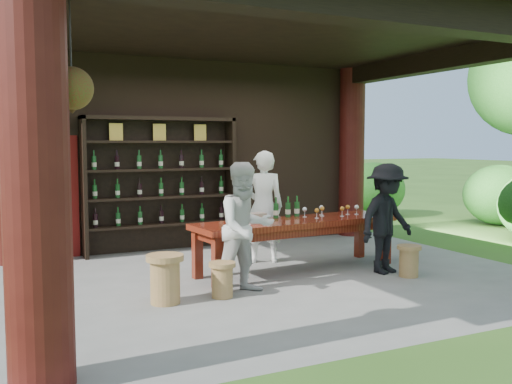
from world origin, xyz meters
name	(u,v)px	position (x,y,z in m)	size (l,w,h in m)	color
ground	(268,277)	(0.00, 0.00, 0.00)	(90.00, 90.00, 0.00)	#2D5119
pavilion	(254,123)	(-0.01, 0.43, 2.13)	(7.50, 6.00, 3.60)	slate
wine_shelf	(161,185)	(-0.80, 2.45, 1.14)	(2.59, 0.39, 2.28)	black
tasting_table	(297,228)	(0.55, 0.18, 0.63)	(3.19, 1.08, 0.75)	#52150B
stool_near_left	(222,279)	(-0.97, -0.68, 0.23)	(0.32, 0.32, 0.43)	olive
stool_near_right	(409,260)	(1.77, -0.81, 0.23)	(0.33, 0.33, 0.44)	olive
stool_far_left	(165,278)	(-1.66, -0.64, 0.30)	(0.43, 0.43, 0.57)	olive
host	(263,207)	(0.38, 0.93, 0.87)	(0.63, 0.41, 1.73)	white
guest_woman	(245,228)	(-0.63, -0.61, 0.81)	(0.79, 0.61, 1.62)	beige
guest_man	(387,219)	(1.63, -0.49, 0.78)	(1.01, 0.58, 1.56)	black
table_bottles	(287,207)	(0.54, 0.46, 0.90)	(0.46, 0.14, 0.31)	#194C1E
table_glasses	(330,211)	(1.20, 0.30, 0.82)	(0.95, 0.36, 0.15)	silver
napkin_basket	(255,218)	(-0.15, 0.09, 0.82)	(0.26, 0.18, 0.14)	#BF6672
shrubs	(399,218)	(2.92, 0.81, 0.56)	(14.97, 9.56, 1.36)	#194C14
trees	(385,60)	(3.24, 1.66, 3.37)	(21.44, 10.22, 4.80)	#3F2819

